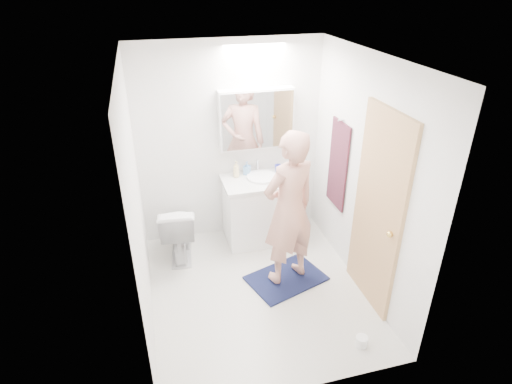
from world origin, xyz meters
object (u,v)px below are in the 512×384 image
object	(u,v)px
medicine_cabinet	(256,119)
toilet_paper_roll	(362,341)
toilet	(179,229)
toothbrush_cup	(278,168)
soap_bottle_a	(236,169)
soap_bottle_b	(247,168)
vanity_cabinet	(262,210)
person	(289,209)

from	to	relation	value
medicine_cabinet	toilet_paper_roll	xyz separation A→B (m)	(0.42, -2.14, -1.45)
toilet_paper_roll	medicine_cabinet	bearing A→B (deg)	100.99
toilet_paper_roll	toilet	bearing A→B (deg)	128.36
toilet	toothbrush_cup	xyz separation A→B (m)	(1.29, 0.28, 0.51)
soap_bottle_a	toilet_paper_roll	distance (m)	2.36
toothbrush_cup	toilet_paper_roll	xyz separation A→B (m)	(0.15, -2.09, -0.81)
medicine_cabinet	toilet	xyz separation A→B (m)	(-1.02, -0.33, -1.14)
toilet	soap_bottle_b	xyz separation A→B (m)	(0.90, 0.30, 0.55)
soap_bottle_b	toilet_paper_roll	size ratio (longest dim) A/B	1.51
toothbrush_cup	vanity_cabinet	bearing A→B (deg)	-147.07
vanity_cabinet	soap_bottle_a	bearing A→B (deg)	152.21
toilet_paper_roll	toothbrush_cup	bearing A→B (deg)	94.07
toothbrush_cup	person	bearing A→B (deg)	-101.75
medicine_cabinet	soap_bottle_a	world-z (taller)	medicine_cabinet
person	soap_bottle_b	xyz separation A→B (m)	(-0.18, 1.05, 0.01)
toilet	toilet_paper_roll	bearing A→B (deg)	134.76
soap_bottle_a	toothbrush_cup	bearing A→B (deg)	1.08
toothbrush_cup	toilet	bearing A→B (deg)	-167.96
toilet	toothbrush_cup	world-z (taller)	toothbrush_cup
toilet	medicine_cabinet	bearing A→B (deg)	-155.96
medicine_cabinet	toilet	world-z (taller)	medicine_cabinet
soap_bottle_a	soap_bottle_b	xyz separation A→B (m)	(0.14, 0.03, -0.02)
soap_bottle_b	soap_bottle_a	bearing A→B (deg)	-167.98
person	soap_bottle_b	bearing A→B (deg)	-98.79
toilet	toothbrush_cup	distance (m)	1.41
vanity_cabinet	toothbrush_cup	bearing A→B (deg)	32.93
medicine_cabinet	person	size ratio (longest dim) A/B	0.52
medicine_cabinet	person	world-z (taller)	medicine_cabinet
medicine_cabinet	soap_bottle_b	bearing A→B (deg)	-166.36
vanity_cabinet	toilet	world-z (taller)	vanity_cabinet
person	soap_bottle_a	world-z (taller)	person
vanity_cabinet	soap_bottle_b	world-z (taller)	soap_bottle_b
toilet_paper_roll	soap_bottle_b	bearing A→B (deg)	104.33
vanity_cabinet	toilet	xyz separation A→B (m)	(-1.04, -0.12, -0.03)
toothbrush_cup	soap_bottle_a	bearing A→B (deg)	-178.92
person	medicine_cabinet	bearing A→B (deg)	-105.51
soap_bottle_b	toilet_paper_roll	world-z (taller)	soap_bottle_b
vanity_cabinet	person	bearing A→B (deg)	-87.90
vanity_cabinet	medicine_cabinet	xyz separation A→B (m)	(-0.02, 0.21, 1.11)
toilet	soap_bottle_a	distance (m)	0.98
person	soap_bottle_a	bearing A→B (deg)	-91.07
person	toothbrush_cup	size ratio (longest dim) A/B	17.96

